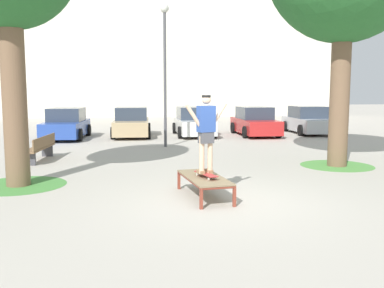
{
  "coord_description": "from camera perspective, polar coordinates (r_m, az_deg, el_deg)",
  "views": [
    {
      "loc": [
        -2.2,
        -8.69,
        2.33
      ],
      "look_at": [
        -0.26,
        1.88,
        1.0
      ],
      "focal_mm": 40.27,
      "sensor_mm": 36.0,
      "label": 1
    }
  ],
  "objects": [
    {
      "name": "car_blue",
      "position": [
        22.04,
        -16.3,
        2.49
      ],
      "size": [
        2.24,
        4.35,
        1.5
      ],
      "color": "#28479E",
      "rests_on": "ground"
    },
    {
      "name": "car_red",
      "position": [
        22.95,
        8.31,
        2.87
      ],
      "size": [
        2.07,
        4.28,
        1.5
      ],
      "color": "red",
      "rests_on": "ground"
    },
    {
      "name": "park_bench",
      "position": [
        15.28,
        -19.44,
        -0.44
      ],
      "size": [
        0.77,
        2.44,
        0.83
      ],
      "color": "brown",
      "rests_on": "ground"
    },
    {
      "name": "skater",
      "position": [
        9.21,
        1.87,
        2.08
      ],
      "size": [
        0.99,
        0.37,
        1.69
      ],
      "color": "beige",
      "rests_on": "skateboard"
    },
    {
      "name": "car_tan",
      "position": [
        22.43,
        -7.99,
        2.78
      ],
      "size": [
        2.18,
        4.33,
        1.5
      ],
      "color": "tan",
      "rests_on": "ground"
    },
    {
      "name": "building_facade",
      "position": [
        41.45,
        -3.96,
        12.13
      ],
      "size": [
        32.27,
        4.0,
        12.04
      ],
      "primitive_type": "cube",
      "color": "silver",
      "rests_on": "ground"
    },
    {
      "name": "car_white",
      "position": [
        22.55,
        0.21,
        2.87
      ],
      "size": [
        2.04,
        4.26,
        1.5
      ],
      "color": "silver",
      "rests_on": "ground"
    },
    {
      "name": "grass_patch_near_right",
      "position": [
        14.24,
        18.62,
        -2.73
      ],
      "size": [
        2.25,
        2.25,
        0.01
      ],
      "primitive_type": "cylinder",
      "color": "#519342",
      "rests_on": "ground"
    },
    {
      "name": "grass_patch_near_left",
      "position": [
        11.56,
        -21.96,
        -5.08
      ],
      "size": [
        2.31,
        2.31,
        0.01
      ],
      "primitive_type": "cylinder",
      "color": "#47893D",
      "rests_on": "ground"
    },
    {
      "name": "car_silver",
      "position": [
        24.56,
        15.1,
        2.97
      ],
      "size": [
        2.18,
        4.33,
        1.5
      ],
      "color": "#B7BABF",
      "rests_on": "ground"
    },
    {
      "name": "light_post",
      "position": [
        18.04,
        -3.62,
        11.78
      ],
      "size": [
        0.36,
        0.36,
        5.83
      ],
      "color": "#4C4C51",
      "rests_on": "ground"
    },
    {
      "name": "skate_box",
      "position": [
        9.48,
        1.65,
        -4.61
      ],
      "size": [
        0.93,
        1.96,
        0.46
      ],
      "color": "brown",
      "rests_on": "ground"
    },
    {
      "name": "skateboard",
      "position": [
        9.35,
        1.85,
        -4.01
      ],
      "size": [
        0.4,
        0.82,
        0.09
      ],
      "color": "#B23333",
      "rests_on": "skate_box"
    },
    {
      "name": "ground_plane",
      "position": [
        9.27,
        3.71,
        -7.52
      ],
      "size": [
        120.0,
        120.0,
        0.0
      ],
      "primitive_type": "plane",
      "color": "#B2AA9E"
    }
  ]
}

